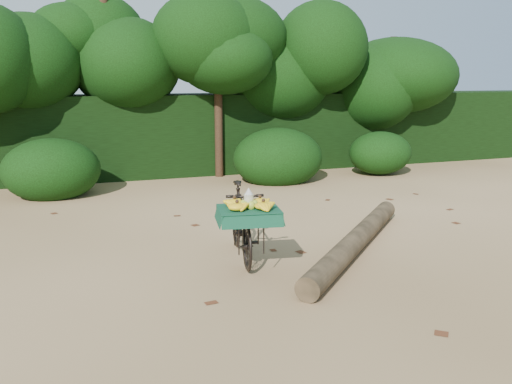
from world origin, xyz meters
name	(u,v)px	position (x,y,z in m)	size (l,w,h in m)	color
ground	(295,246)	(0.00, 0.00, 0.00)	(80.00, 80.00, 0.00)	tan
vendor_bicycle	(241,221)	(-0.82, -0.24, 0.47)	(0.82, 1.71, 0.92)	black
fallen_log	(356,240)	(0.66, -0.43, 0.13)	(0.27, 0.27, 3.68)	brown
hedge_backdrop	(187,133)	(0.00, 6.30, 0.90)	(26.00, 1.80, 1.80)	black
tree_row	(164,86)	(-0.65, 5.50, 2.00)	(14.50, 2.00, 4.00)	black
bush_clumps	(233,163)	(0.50, 4.30, 0.45)	(8.80, 1.70, 0.90)	black
leaf_litter	(276,233)	(0.00, 0.65, 0.01)	(7.00, 7.30, 0.01)	#542A16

